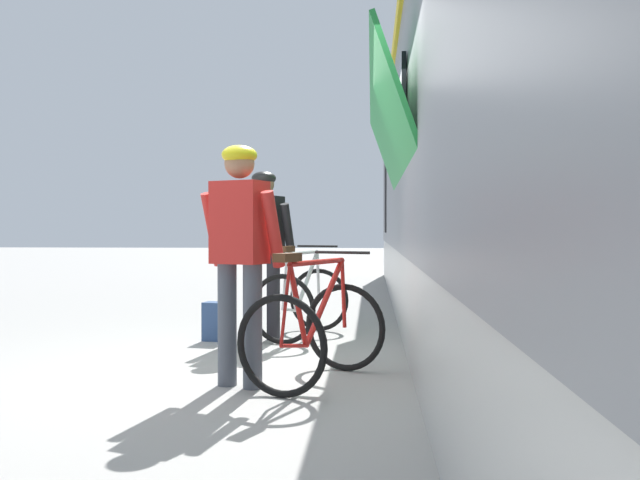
{
  "coord_description": "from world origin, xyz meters",
  "views": [
    {
      "loc": [
        0.91,
        -5.34,
        1.14
      ],
      "look_at": [
        0.41,
        1.35,
        1.05
      ],
      "focal_mm": 38.93,
      "sensor_mm": 36.0,
      "label": 1
    }
  ],
  "objects_px": {
    "cyclist_near_in_red": "(240,243)",
    "bicycle_near_red": "(315,330)",
    "bicycle_far_white": "(302,300)",
    "train_car": "(549,149)",
    "cyclist_far_in_dark": "(264,239)",
    "backpack_on_platform": "(217,321)"
  },
  "relations": [
    {
      "from": "cyclist_near_in_red",
      "to": "bicycle_near_red",
      "type": "bearing_deg",
      "value": 15.97
    },
    {
      "from": "cyclist_near_in_red",
      "to": "bicycle_near_red",
      "type": "distance_m",
      "value": 0.86
    },
    {
      "from": "cyclist_far_in_dark",
      "to": "backpack_on_platform",
      "type": "bearing_deg",
      "value": -162.58
    },
    {
      "from": "bicycle_far_white",
      "to": "train_car",
      "type": "bearing_deg",
      "value": -3.19
    },
    {
      "from": "backpack_on_platform",
      "to": "bicycle_near_red",
      "type": "bearing_deg",
      "value": -47.52
    },
    {
      "from": "train_car",
      "to": "cyclist_far_in_dark",
      "type": "xyz_separation_m",
      "value": [
        -2.92,
        0.01,
        -0.91
      ]
    },
    {
      "from": "cyclist_far_in_dark",
      "to": "bicycle_near_red",
      "type": "distance_m",
      "value": 2.28
    },
    {
      "from": "train_car",
      "to": "bicycle_near_red",
      "type": "xyz_separation_m",
      "value": [
        -2.22,
        -2.06,
        -1.56
      ]
    },
    {
      "from": "cyclist_near_in_red",
      "to": "bicycle_near_red",
      "type": "height_order",
      "value": "cyclist_near_in_red"
    },
    {
      "from": "cyclist_far_in_dark",
      "to": "backpack_on_platform",
      "type": "distance_m",
      "value": 0.98
    },
    {
      "from": "cyclist_near_in_red",
      "to": "bicycle_far_white",
      "type": "height_order",
      "value": "cyclist_near_in_red"
    },
    {
      "from": "cyclist_near_in_red",
      "to": "bicycle_far_white",
      "type": "relative_size",
      "value": 1.43
    },
    {
      "from": "train_car",
      "to": "cyclist_near_in_red",
      "type": "bearing_deg",
      "value": -141.16
    },
    {
      "from": "train_car",
      "to": "backpack_on_platform",
      "type": "relative_size",
      "value": 53.34
    },
    {
      "from": "bicycle_far_white",
      "to": "backpack_on_platform",
      "type": "height_order",
      "value": "bicycle_far_white"
    },
    {
      "from": "train_car",
      "to": "bicycle_near_red",
      "type": "height_order",
      "value": "train_car"
    },
    {
      "from": "cyclist_near_in_red",
      "to": "cyclist_far_in_dark",
      "type": "relative_size",
      "value": 1.0
    },
    {
      "from": "bicycle_near_red",
      "to": "backpack_on_platform",
      "type": "relative_size",
      "value": 3.16
    },
    {
      "from": "backpack_on_platform",
      "to": "bicycle_far_white",
      "type": "bearing_deg",
      "value": 29.5
    },
    {
      "from": "train_car",
      "to": "cyclist_near_in_red",
      "type": "xyz_separation_m",
      "value": [
        -2.75,
        -2.22,
        -0.91
      ]
    },
    {
      "from": "cyclist_near_in_red",
      "to": "cyclist_far_in_dark",
      "type": "height_order",
      "value": "same"
    },
    {
      "from": "cyclist_near_in_red",
      "to": "cyclist_far_in_dark",
      "type": "distance_m",
      "value": 2.23
    }
  ]
}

